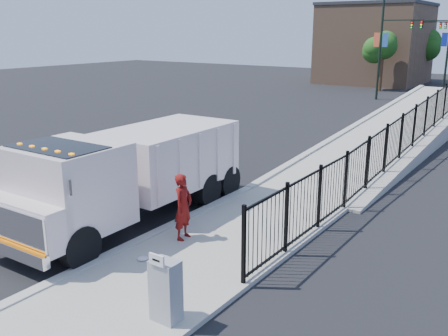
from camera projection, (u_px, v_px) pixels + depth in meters
The scene contains 16 objects.
ground at pixel (178, 226), 14.73m from camera, with size 120.00×120.00×0.00m, color black.
sidewalk at pixel (187, 266), 12.07m from camera, with size 3.55×12.00×0.12m, color #9E998E.
curb at pixel (130, 247), 13.12m from camera, with size 0.30×12.00×0.16m, color #ADAAA3.
ramp at pixel (404, 140), 26.26m from camera, with size 3.95×24.00×1.70m, color #9E998E.
iron_fence at pixel (413, 139), 22.07m from camera, with size 0.10×28.00×1.80m, color black.
truck at pixel (127, 171), 14.60m from camera, with size 2.84×8.29×2.82m.
worker at pixel (183, 207), 13.32m from camera, with size 0.66×0.43×1.81m, color #670E0C.
utility_cabinet at pixel (166, 291), 9.59m from camera, with size 0.55×0.40×1.25m, color gray.
arrow_sign at pixel (157, 260), 9.22m from camera, with size 0.35×0.04×0.22m, color white.
debris at pixel (143, 258), 12.29m from camera, with size 0.30×0.30×0.08m, color silver.
light_pole_0 at pixel (384, 45), 40.05m from camera, with size 3.77×0.22×8.00m.
light_pole_1 at pixel (444, 45), 40.80m from camera, with size 3.77×0.22×8.00m.
light_pole_2 at pixel (414, 42), 49.49m from camera, with size 3.77×0.22×8.00m.
tree_0 at pixel (383, 48), 45.93m from camera, with size 2.57×2.57×5.28m.
tree_2 at pixel (426, 45), 53.76m from camera, with size 3.06×3.06×5.53m.
building at pixel (375, 45), 53.48m from camera, with size 10.00×10.00×8.00m, color #8C664C.
Camera 1 is at (8.91, -10.54, 5.59)m, focal length 40.00 mm.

